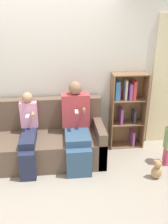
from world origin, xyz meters
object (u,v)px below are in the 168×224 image
object	(u,v)px
adult_seated	(77,124)
bookshelf	(126,107)
child_seated	(28,134)
couch	(36,141)
teddy_bear	(157,169)

from	to	relation	value
adult_seated	bookshelf	xyz separation A→B (m)	(0.89, 0.41, 0.08)
child_seated	bookshelf	bearing A→B (deg)	15.80
adult_seated	couch	bearing A→B (deg)	169.01
adult_seated	child_seated	world-z (taller)	adult_seated
adult_seated	bookshelf	bearing A→B (deg)	24.86
adult_seated	child_seated	size ratio (longest dim) A/B	1.15
child_seated	bookshelf	distance (m)	1.71
adult_seated	teddy_bear	bearing A→B (deg)	-27.44
couch	teddy_bear	xyz separation A→B (m)	(1.76, -0.70, -0.17)
couch	child_seated	world-z (taller)	child_seated
bookshelf	teddy_bear	world-z (taller)	bookshelf
couch	bookshelf	bearing A→B (deg)	10.60
adult_seated	teddy_bear	world-z (taller)	adult_seated
child_seated	teddy_bear	world-z (taller)	child_seated
teddy_bear	couch	bearing A→B (deg)	158.23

